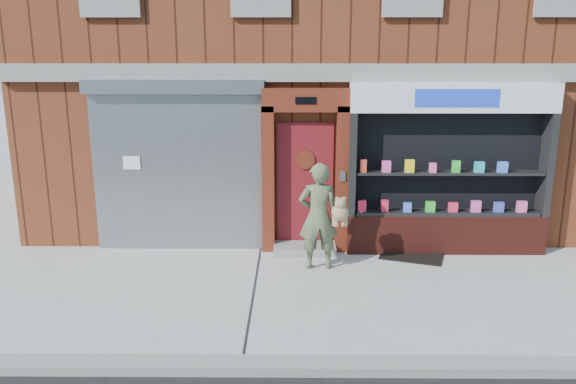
{
  "coord_description": "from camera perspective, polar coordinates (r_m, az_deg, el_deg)",
  "views": [
    {
      "loc": [
        -0.97,
        -7.79,
        3.48
      ],
      "look_at": [
        -1.04,
        1.0,
        1.29
      ],
      "focal_mm": 35.0,
      "sensor_mm": 36.0,
      "label": 1
    }
  ],
  "objects": [
    {
      "name": "shutter_bay",
      "position": [
        10.08,
        -11.18,
        3.64
      ],
      "size": [
        3.1,
        0.3,
        3.04
      ],
      "color": "gray",
      "rests_on": "ground"
    },
    {
      "name": "ground",
      "position": [
        8.58,
        7.03,
        -10.06
      ],
      "size": [
        80.0,
        80.0,
        0.0
      ],
      "primitive_type": "plane",
      "color": "#9E9E99",
      "rests_on": "ground"
    },
    {
      "name": "red_door_bay",
      "position": [
        9.86,
        1.74,
        2.13
      ],
      "size": [
        1.52,
        0.58,
        2.9
      ],
      "color": "#531A0E",
      "rests_on": "ground"
    },
    {
      "name": "pharmacy_bay",
      "position": [
        10.2,
        15.92,
        1.5
      ],
      "size": [
        3.5,
        0.41,
        3.0
      ],
      "color": "#531B13",
      "rests_on": "ground"
    },
    {
      "name": "building",
      "position": [
        13.82,
        4.68,
        16.09
      ],
      "size": [
        12.0,
        8.16,
        8.0
      ],
      "color": "#5F2815",
      "rests_on": "ground"
    },
    {
      "name": "woman",
      "position": [
        9.15,
        3.23,
        -2.44
      ],
      "size": [
        0.82,
        0.5,
        1.78
      ],
      "color": "#525E3D",
      "rests_on": "ground"
    },
    {
      "name": "doormat",
      "position": [
        10.18,
        12.47,
        -6.28
      ],
      "size": [
        1.24,
        1.04,
        0.03
      ],
      "primitive_type": "cube",
      "rotation": [
        0.0,
        0.0,
        -0.33
      ],
      "color": "black",
      "rests_on": "ground"
    },
    {
      "name": "curb",
      "position": [
        6.66,
        9.18,
        -17.11
      ],
      "size": [
        60.0,
        0.3,
        0.12
      ],
      "primitive_type": "cube",
      "color": "gray",
      "rests_on": "ground"
    }
  ]
}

